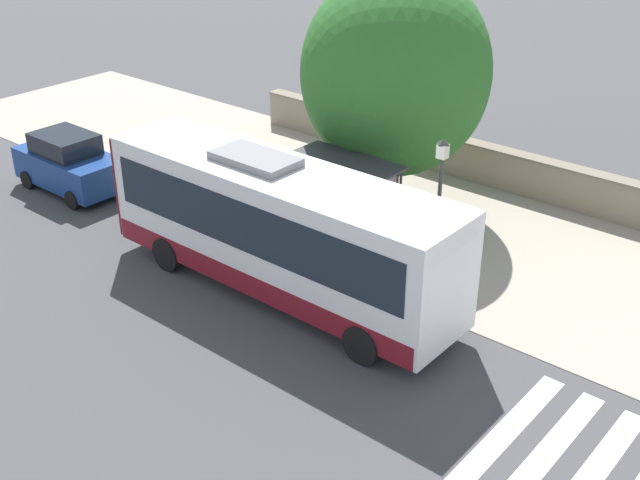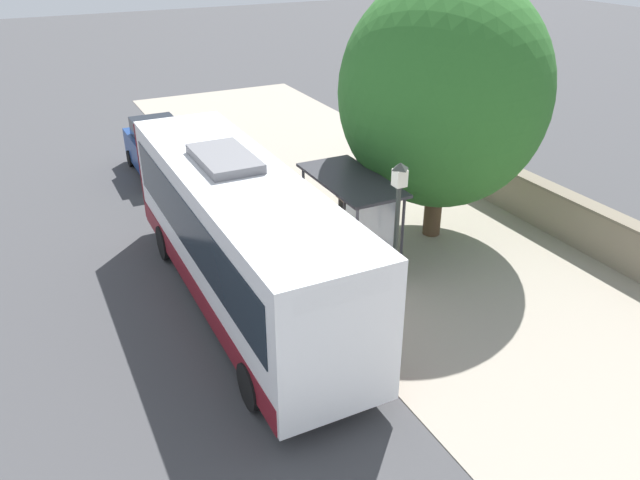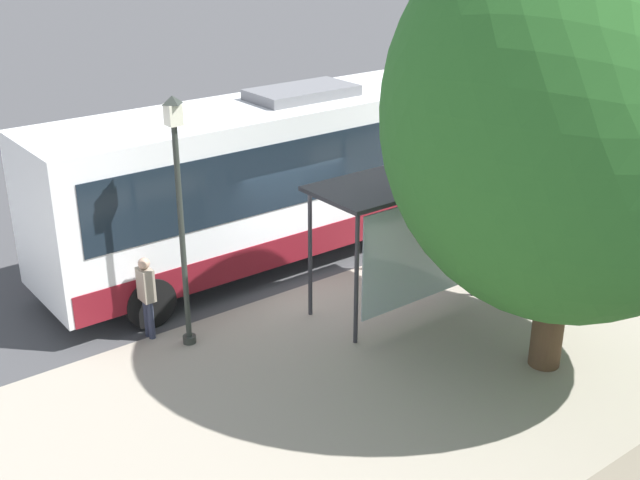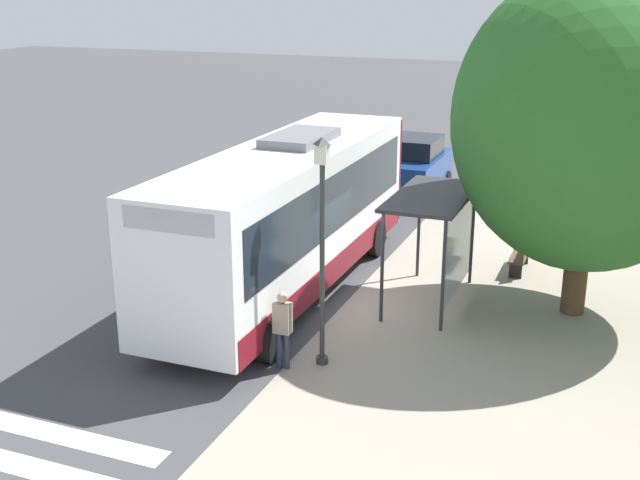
# 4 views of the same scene
# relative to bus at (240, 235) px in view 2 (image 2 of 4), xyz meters

# --- Properties ---
(ground_plane) EXTENTS (120.00, 120.00, 0.00)m
(ground_plane) POSITION_rel_bus_xyz_m (-1.60, 0.36, -1.95)
(ground_plane) COLOR #424244
(ground_plane) RESTS_ON ground
(sidewalk_plaza) EXTENTS (9.00, 44.00, 0.02)m
(sidewalk_plaza) POSITION_rel_bus_xyz_m (-6.10, 0.36, -1.94)
(sidewalk_plaza) COLOR #9E9384
(sidewalk_plaza) RESTS_ON ground
(stone_wall) EXTENTS (0.60, 20.00, 1.43)m
(stone_wall) POSITION_rel_bus_xyz_m (-10.15, 0.36, -1.23)
(stone_wall) COLOR gray
(stone_wall) RESTS_ON ground
(bus) EXTENTS (2.66, 10.54, 3.77)m
(bus) POSITION_rel_bus_xyz_m (0.00, 0.00, 0.00)
(bus) COLOR white
(bus) RESTS_ON ground
(bus_shelter) EXTENTS (1.66, 3.42, 2.64)m
(bus_shelter) POSITION_rel_bus_xyz_m (-3.54, -0.51, 0.23)
(bus_shelter) COLOR #2D2D33
(bus_shelter) RESTS_ON ground
(pedestrian) EXTENTS (0.34, 0.22, 1.61)m
(pedestrian) POSITION_rel_bus_xyz_m (-1.58, 3.92, -1.01)
(pedestrian) COLOR #2D3347
(pedestrian) RESTS_ON ground
(bench) EXTENTS (0.40, 1.50, 0.88)m
(bench) POSITION_rel_bus_xyz_m (-5.13, -3.43, -1.48)
(bench) COLOR brown
(bench) RESTS_ON ground
(street_lamp_near) EXTENTS (0.28, 0.28, 4.57)m
(street_lamp_near) POSITION_rel_bus_xyz_m (-2.22, 3.45, 0.76)
(street_lamp_near) COLOR #2D332D
(street_lamp_near) RESTS_ON ground
(shade_tree) EXTENTS (5.98, 5.98, 7.74)m
(shade_tree) POSITION_rel_bus_xyz_m (-6.63, -1.07, 2.50)
(shade_tree) COLOR brown
(shade_tree) RESTS_ON ground
(parked_car_behind_bus) EXTENTS (2.01, 4.09, 2.04)m
(parked_car_behind_bus) POSITION_rel_bus_xyz_m (-0.38, -10.17, -0.96)
(parked_car_behind_bus) COLOR navy
(parked_car_behind_bus) RESTS_ON ground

